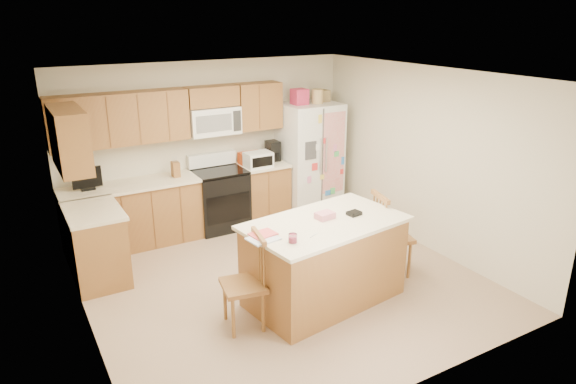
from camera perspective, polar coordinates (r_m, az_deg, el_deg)
ground at (r=6.48m, az=-0.66°, el=-9.74°), size 4.50×4.50×0.00m
room_shell at (r=5.92m, az=-0.71°, el=2.56°), size 4.60×4.60×2.52m
cabinetry at (r=7.32m, az=-14.40°, el=0.92°), size 3.36×1.56×2.15m
stove at (r=7.88m, az=-7.59°, el=-0.70°), size 0.76×0.65×1.13m
refrigerator at (r=8.38m, az=2.41°, el=3.88°), size 0.90×0.79×2.04m
island at (r=5.87m, az=4.04°, el=-7.61°), size 1.93×1.27×1.06m
windsor_chair_left at (r=5.41m, az=-4.74°, el=-10.15°), size 0.50×0.51×1.03m
windsor_chair_back at (r=6.37m, az=0.76°, el=-5.83°), size 0.49×0.48×0.93m
windsor_chair_right at (r=6.54m, az=11.22°, el=-4.86°), size 0.54×0.56×1.08m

